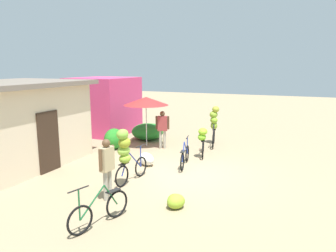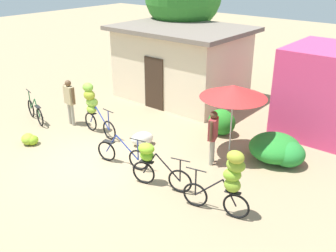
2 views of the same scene
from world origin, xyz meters
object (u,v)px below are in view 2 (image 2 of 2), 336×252
bicycle_near_pile (92,104)px  person_bystander (213,132)px  produce_sack (142,139)px  person_vendor (70,98)px  market_umbrella (234,91)px  bicycle_by_shop (153,161)px  bicycle_leftmost (35,112)px  banana_pile_on_ground (30,139)px  bicycle_center_loaded (122,154)px  bicycle_rightmost (230,177)px  building_low (181,63)px

bicycle_near_pile → person_bystander: (4.23, 0.71, -0.03)m
produce_sack → person_vendor: bearing=-172.7°
market_umbrella → bicycle_by_shop: (-0.64, -2.72, -1.27)m
person_vendor → person_bystander: person_vendor is taller
bicycle_by_shop → bicycle_leftmost: bearing=175.2°
banana_pile_on_ground → market_umbrella: bearing=33.3°
bicycle_leftmost → person_bystander: size_ratio=1.01×
bicycle_center_loaded → bicycle_rightmost: (3.49, -0.11, 0.67)m
bicycle_center_loaded → person_vendor: size_ratio=1.03×
banana_pile_on_ground → bicycle_rightmost: bearing=6.9°
market_umbrella → produce_sack: size_ratio=3.07×
person_vendor → person_bystander: size_ratio=1.01×
market_umbrella → person_vendor: bearing=-163.7°
bicycle_center_loaded → bicycle_by_shop: 1.42m
market_umbrella → banana_pile_on_ground: bearing=-146.7°
person_bystander → person_vendor: bearing=-171.6°
produce_sack → bicycle_rightmost: bearing=-19.5°
produce_sack → bicycle_by_shop: bearing=-40.5°
bicycle_leftmost → bicycle_near_pile: 2.54m
building_low → bicycle_leftmost: size_ratio=3.21×
bicycle_near_pile → person_vendor: (-1.09, -0.08, -0.01)m
market_umbrella → bicycle_center_loaded: market_umbrella is taller
bicycle_rightmost → person_bystander: (-1.60, 1.79, -0.04)m
person_vendor → bicycle_near_pile: bearing=4.3°
bicycle_leftmost → person_bystander: 6.76m
produce_sack → person_vendor: 3.13m
bicycle_rightmost → building_low: bearing=135.0°
building_low → bicycle_leftmost: 5.99m
market_umbrella → bicycle_leftmost: 7.22m
bicycle_center_loaded → produce_sack: size_ratio=2.38×
produce_sack → person_bystander: size_ratio=0.44×
bicycle_leftmost → bicycle_near_pile: (2.36, 0.70, 0.65)m
bicycle_near_pile → person_bystander: size_ratio=1.06×
bicycle_center_loaded → banana_pile_on_ground: (-3.20, -0.92, -0.17)m
market_umbrella → produce_sack: market_umbrella is taller
market_umbrella → banana_pile_on_ground: 6.46m
bicycle_by_shop → banana_pile_on_ground: bearing=-171.4°
person_vendor → person_bystander: 5.38m
bicycle_by_shop → bicycle_rightmost: bicycle_rightmost is taller
market_umbrella → produce_sack: 3.22m
banana_pile_on_ground → person_bystander: person_bystander is taller
market_umbrella → banana_pile_on_ground: market_umbrella is taller
bicycle_center_loaded → person_bystander: bearing=41.8°
market_umbrella → bicycle_near_pile: size_ratio=1.27×
building_low → banana_pile_on_ground: (-0.95, -6.54, -1.31)m
building_low → produce_sack: 4.87m
building_low → produce_sack: building_low is taller
market_umbrella → bicycle_rightmost: 3.14m
bicycle_rightmost → person_bystander: 2.40m
bicycle_center_loaded → bicycle_rightmost: bearing=-1.7°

